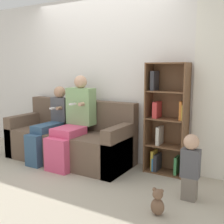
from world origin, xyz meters
The scene contains 8 objects.
ground_plane centered at (0.00, 0.00, 0.00)m, with size 14.00×14.00×0.00m, color #B2A893.
back_wall centered at (0.00, 0.94, 1.27)m, with size 10.00×0.06×2.55m.
couch centered at (-0.34, 0.50, 0.32)m, with size 2.01×0.81×0.94m.
adult_seated centered at (-0.17, 0.39, 0.69)m, with size 0.44×0.74×1.34m.
child_seated centered at (-0.62, 0.35, 0.59)m, with size 0.29×0.77×1.15m.
toddler_standing centered at (1.65, 0.11, 0.40)m, with size 0.20×0.17×0.74m.
bookshelf centered at (1.12, 0.79, 0.71)m, with size 0.55×0.30×1.52m.
teddy_bear centered at (1.47, -0.38, 0.13)m, with size 0.14×0.11×0.28m.
Camera 1 is at (2.41, -2.85, 1.44)m, focal length 45.00 mm.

